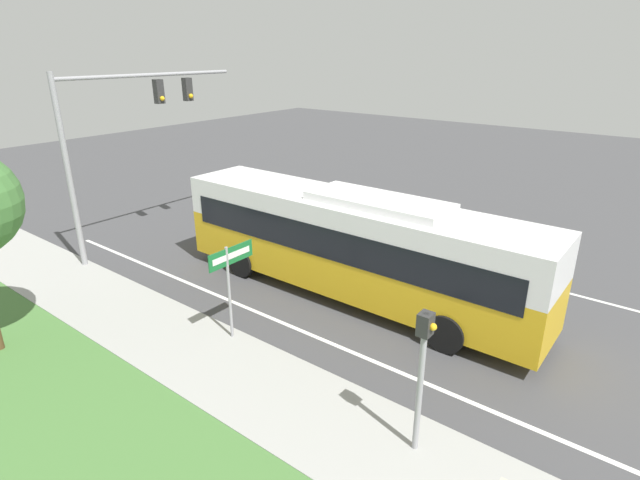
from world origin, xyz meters
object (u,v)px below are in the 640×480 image
at_px(signal_gantry, 123,124).
at_px(street_sign, 230,273).
at_px(pedestrian_signal, 422,362).
at_px(bus, 351,241).

height_order(signal_gantry, street_sign, signal_gantry).
bearing_deg(signal_gantry, street_sign, -105.97).
distance_m(signal_gantry, pedestrian_signal, 14.46).
relative_size(pedestrian_signal, street_sign, 1.14).
bearing_deg(bus, signal_gantry, 101.71).
height_order(bus, signal_gantry, signal_gantry).
bearing_deg(street_sign, pedestrian_signal, -96.66).
bearing_deg(pedestrian_signal, street_sign, 83.34).
relative_size(signal_gantry, pedestrian_signal, 2.40).
bearing_deg(pedestrian_signal, bus, 45.32).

